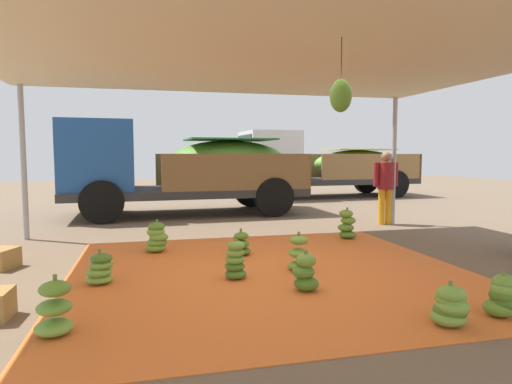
# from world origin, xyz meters

# --- Properties ---
(ground_plane) EXTENTS (40.00, 40.00, 0.00)m
(ground_plane) POSITION_xyz_m (0.00, 3.00, 0.00)
(ground_plane) COLOR brown
(tarp_orange) EXTENTS (5.26, 5.08, 0.01)m
(tarp_orange) POSITION_xyz_m (0.00, 0.00, 0.01)
(tarp_orange) COLOR orange
(tarp_orange) RESTS_ON ground
(tent_canopy) EXTENTS (8.00, 7.00, 2.91)m
(tent_canopy) POSITION_xyz_m (0.00, -0.09, 2.83)
(tent_canopy) COLOR #9EA0A5
(tent_canopy) RESTS_ON ground
(banana_bunch_0) EXTENTS (0.31, 0.31, 0.42)m
(banana_bunch_0) POSITION_xyz_m (-0.18, 1.05, 0.18)
(banana_bunch_0) COLOR #477523
(banana_bunch_0) RESTS_ON tarp_orange
(banana_bunch_1) EXTENTS (0.42, 0.40, 0.58)m
(banana_bunch_1) POSITION_xyz_m (2.04, 1.96, 0.26)
(banana_bunch_1) COLOR #518428
(banana_bunch_1) RESTS_ON tarp_orange
(banana_bunch_2) EXTENTS (0.43, 0.43, 0.43)m
(banana_bunch_2) POSITION_xyz_m (-2.17, -0.02, 0.18)
(banana_bunch_2) COLOR #75A83D
(banana_bunch_2) RESTS_ON tarp_orange
(banana_bunch_3) EXTENTS (0.41, 0.42, 0.54)m
(banana_bunch_3) POSITION_xyz_m (-2.39, -1.55, 0.23)
(banana_bunch_3) COLOR #75A83D
(banana_bunch_3) RESTS_ON tarp_orange
(banana_bunch_4) EXTENTS (0.41, 0.42, 0.47)m
(banana_bunch_4) POSITION_xyz_m (0.17, -0.87, 0.21)
(banana_bunch_4) COLOR #477523
(banana_bunch_4) RESTS_ON tarp_orange
(banana_bunch_5) EXTENTS (0.43, 0.40, 0.45)m
(banana_bunch_5) POSITION_xyz_m (1.76, -2.11, 0.20)
(banana_bunch_5) COLOR #60932D
(banana_bunch_5) RESTS_ON tarp_orange
(banana_bunch_6) EXTENTS (0.38, 0.39, 0.54)m
(banana_bunch_6) POSITION_xyz_m (-0.52, -0.19, 0.23)
(banana_bunch_6) COLOR #477523
(banana_bunch_6) RESTS_ON tarp_orange
(banana_bunch_7) EXTENTS (0.48, 0.46, 0.53)m
(banana_bunch_7) POSITION_xyz_m (-1.46, 1.62, 0.23)
(banana_bunch_7) COLOR #60932D
(banana_bunch_7) RESTS_ON tarp_orange
(banana_bunch_8) EXTENTS (0.41, 0.41, 0.53)m
(banana_bunch_8) POSITION_xyz_m (0.39, -0.02, 0.23)
(banana_bunch_8) COLOR #75A83D
(banana_bunch_8) RESTS_ON tarp_orange
(banana_bunch_9) EXTENTS (0.44, 0.46, 0.42)m
(banana_bunch_9) POSITION_xyz_m (1.11, -2.19, 0.19)
(banana_bunch_9) COLOR #75A83D
(banana_bunch_9) RESTS_ON tarp_orange
(cargo_truck_main) EXTENTS (6.18, 2.69, 2.40)m
(cargo_truck_main) POSITION_xyz_m (-0.75, 6.14, 1.25)
(cargo_truck_main) COLOR #2D2D2D
(cargo_truck_main) RESTS_ON ground
(cargo_truck_far) EXTENTS (6.53, 2.56, 2.40)m
(cargo_truck_far) POSITION_xyz_m (4.70, 9.73, 1.20)
(cargo_truck_far) COLOR #2D2D2D
(cargo_truck_far) RESTS_ON ground
(worker_0) EXTENTS (0.60, 0.37, 1.64)m
(worker_0) POSITION_xyz_m (3.63, 3.33, 0.96)
(worker_0) COLOR orange
(worker_0) RESTS_ON ground
(crate_0) EXTENTS (0.51, 0.54, 0.28)m
(crate_0) POSITION_xyz_m (-3.60, 1.10, 0.14)
(crate_0) COLOR olive
(crate_0) RESTS_ON ground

